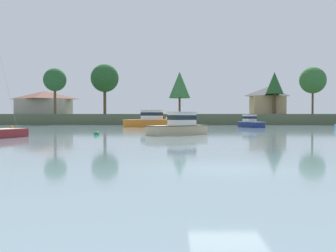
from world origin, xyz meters
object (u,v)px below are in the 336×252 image
(cruiser_sand, at_px, (183,129))
(cruiser_orange, at_px, (155,123))
(cruiser_navy, at_px, (249,124))
(mooring_buoy_orange, at_px, (12,127))
(mooring_buoy_green, at_px, (97,134))

(cruiser_sand, bearing_deg, cruiser_orange, 98.45)
(cruiser_navy, distance_m, cruiser_sand, 26.92)
(cruiser_sand, xyz_separation_m, mooring_buoy_orange, (-24.92, 21.41, -0.44))
(cruiser_sand, bearing_deg, cruiser_navy, 66.09)
(cruiser_sand, bearing_deg, mooring_buoy_green, -174.84)
(mooring_buoy_green, bearing_deg, mooring_buoy_orange, 127.58)
(cruiser_navy, height_order, cruiser_sand, cruiser_sand)
(mooring_buoy_orange, xyz_separation_m, mooring_buoy_green, (17.03, -22.13, 0.01))
(cruiser_orange, height_order, mooring_buoy_green, cruiser_orange)
(cruiser_orange, relative_size, mooring_buoy_orange, 19.51)
(cruiser_navy, xyz_separation_m, cruiser_orange, (-14.67, 0.71, 0.14))
(cruiser_orange, height_order, mooring_buoy_orange, cruiser_orange)
(mooring_buoy_orange, relative_size, mooring_buoy_green, 0.88)
(mooring_buoy_green, bearing_deg, cruiser_navy, 53.41)
(cruiser_navy, distance_m, mooring_buoy_orange, 35.97)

